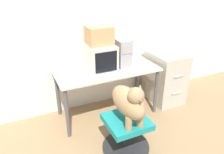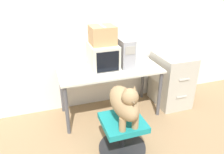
% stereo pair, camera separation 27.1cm
% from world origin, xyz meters
% --- Properties ---
extents(ground_plane, '(12.00, 12.00, 0.00)m').
position_xyz_m(ground_plane, '(0.00, 0.00, 0.00)').
color(ground_plane, '#937551').
extents(wall_back, '(8.00, 0.05, 2.60)m').
position_xyz_m(wall_back, '(0.00, 0.72, 1.30)').
color(wall_back, silver).
rests_on(wall_back, ground_plane).
extents(desk, '(1.44, 0.66, 0.73)m').
position_xyz_m(desk, '(0.00, 0.33, 0.65)').
color(desk, beige).
rests_on(desk, ground_plane).
extents(crt_monitor, '(0.37, 0.47, 0.35)m').
position_xyz_m(crt_monitor, '(-0.08, 0.40, 0.91)').
color(crt_monitor, beige).
rests_on(crt_monitor, desk).
extents(pc_tower, '(0.19, 0.45, 0.40)m').
position_xyz_m(pc_tower, '(0.24, 0.42, 0.93)').
color(pc_tower, '#99999E').
rests_on(pc_tower, desk).
extents(keyboard, '(0.46, 0.15, 0.03)m').
position_xyz_m(keyboard, '(-0.09, 0.10, 0.75)').
color(keyboard, silver).
rests_on(keyboard, desk).
extents(computer_mouse, '(0.07, 0.04, 0.03)m').
position_xyz_m(computer_mouse, '(0.21, 0.10, 0.75)').
color(computer_mouse, silver).
rests_on(computer_mouse, desk).
extents(office_chair, '(0.57, 0.57, 0.43)m').
position_xyz_m(office_chair, '(-0.10, -0.46, 0.23)').
color(office_chair, '#262628').
rests_on(office_chair, ground_plane).
extents(dog, '(0.26, 0.59, 0.51)m').
position_xyz_m(dog, '(-0.10, -0.50, 0.69)').
color(dog, '#9E7F56').
rests_on(dog, office_chair).
extents(filing_cabinet, '(0.49, 0.63, 0.83)m').
position_xyz_m(filing_cabinet, '(1.03, 0.32, 0.41)').
color(filing_cabinet, '#B7B2A3').
rests_on(filing_cabinet, ground_plane).
extents(cardboard_box, '(0.33, 0.30, 0.25)m').
position_xyz_m(cardboard_box, '(-0.08, 0.41, 1.21)').
color(cardboard_box, tan).
rests_on(cardboard_box, crt_monitor).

